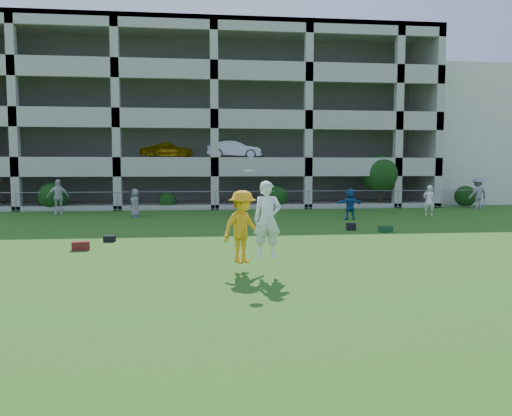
{
  "coord_description": "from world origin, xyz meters",
  "views": [
    {
      "loc": [
        -0.92,
        -12.4,
        2.66
      ],
      "look_at": [
        0.81,
        3.0,
        1.4
      ],
      "focal_mm": 35.0,
      "sensor_mm": 36.0,
      "label": 1
    }
  ],
  "objects": [
    {
      "name": "bag_green_c",
      "position": [
        6.67,
        7.29,
        0.13
      ],
      "size": [
        0.6,
        0.51,
        0.26
      ],
      "primitive_type": "cube",
      "rotation": [
        0.0,
        0.0,
        0.39
      ],
      "color": "#153B1D",
      "rests_on": "ground"
    },
    {
      "name": "bystander_c",
      "position": [
        -4.39,
        14.82,
        0.76
      ],
      "size": [
        0.8,
        0.89,
        1.52
      ],
      "primitive_type": "imported",
      "rotation": [
        0.0,
        0.0,
        -1.03
      ],
      "color": "slate",
      "rests_on": "ground"
    },
    {
      "name": "fence",
      "position": [
        0.0,
        19.0,
        0.61
      ],
      "size": [
        36.06,
        0.06,
        1.2
      ],
      "color": "gray",
      "rests_on": "ground"
    },
    {
      "name": "parking_garage",
      "position": [
        -0.0,
        27.7,
        6.01
      ],
      "size": [
        30.0,
        14.0,
        12.0
      ],
      "color": "#9E998C",
      "rests_on": "ground"
    },
    {
      "name": "bystander_e",
      "position": [
        11.47,
        13.48,
        0.85
      ],
      "size": [
        0.71,
        0.56,
        1.7
      ],
      "primitive_type": "imported",
      "rotation": [
        0.0,
        0.0,
        2.87
      ],
      "color": "white",
      "rests_on": "ground"
    },
    {
      "name": "bystander_b",
      "position": [
        -8.94,
        16.84,
        0.99
      ],
      "size": [
        1.23,
        0.69,
        1.99
      ],
      "primitive_type": "imported",
      "rotation": [
        0.0,
        0.0,
        0.18
      ],
      "color": "silver",
      "rests_on": "ground"
    },
    {
      "name": "bag_black_b",
      "position": [
        -4.17,
        5.81,
        0.11
      ],
      "size": [
        0.41,
        0.27,
        0.22
      ],
      "primitive_type": "cube",
      "rotation": [
        0.0,
        0.0,
        -0.06
      ],
      "color": "black",
      "rests_on": "ground"
    },
    {
      "name": "stucco_building",
      "position": [
        23.0,
        28.0,
        5.0
      ],
      "size": [
        16.0,
        14.0,
        10.0
      ],
      "primitive_type": "cube",
      "color": "beige",
      "rests_on": "ground"
    },
    {
      "name": "ground",
      "position": [
        0.0,
        0.0,
        0.0
      ],
      "size": [
        100.0,
        100.0,
        0.0
      ],
      "primitive_type": "plane",
      "color": "#235114",
      "rests_on": "ground"
    },
    {
      "name": "frisbee_contest",
      "position": [
        0.29,
        0.02,
        1.22
      ],
      "size": [
        1.6,
        1.39,
        2.38
      ],
      "color": "orange",
      "rests_on": "ground"
    },
    {
      "name": "bystander_f",
      "position": [
        16.79,
        17.75,
        1.01
      ],
      "size": [
        1.43,
        1.01,
        2.01
      ],
      "primitive_type": "imported",
      "rotation": [
        0.0,
        0.0,
        3.36
      ],
      "color": "gray",
      "rests_on": "ground"
    },
    {
      "name": "crate_d",
      "position": [
        5.45,
        8.07,
        0.15
      ],
      "size": [
        0.38,
        0.38,
        0.3
      ],
      "primitive_type": "cube",
      "rotation": [
        0.0,
        0.0,
        -0.09
      ],
      "color": "black",
      "rests_on": "ground"
    },
    {
      "name": "bag_red_a",
      "position": [
        -4.76,
        4.03,
        0.14
      ],
      "size": [
        0.59,
        0.39,
        0.28
      ],
      "primitive_type": "cube",
      "rotation": [
        0.0,
        0.0,
        0.18
      ],
      "color": "#561E0E",
      "rests_on": "ground"
    },
    {
      "name": "bystander_d",
      "position": [
        6.69,
        12.31,
        0.8
      ],
      "size": [
        1.51,
        0.59,
        1.59
      ],
      "primitive_type": "imported",
      "rotation": [
        0.0,
        0.0,
        3.23
      ],
      "color": "#1F4D8E",
      "rests_on": "ground"
    },
    {
      "name": "shrub_row",
      "position": [
        4.59,
        19.7,
        1.51
      ],
      "size": [
        34.38,
        2.52,
        3.5
      ],
      "color": "#163D11",
      "rests_on": "ground"
    }
  ]
}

